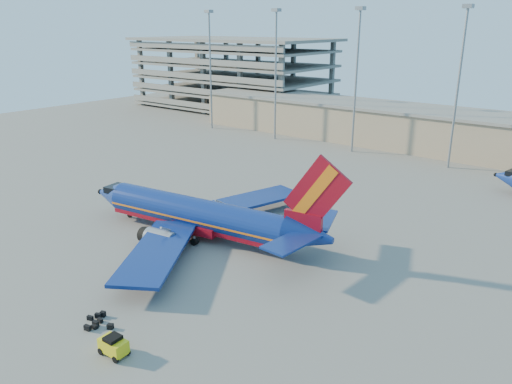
# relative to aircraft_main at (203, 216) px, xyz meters

# --- Properties ---
(ground) EXTENTS (220.00, 220.00, 0.00)m
(ground) POSITION_rel_aircraft_main_xyz_m (-1.20, 5.18, -2.69)
(ground) COLOR slate
(ground) RESTS_ON ground
(terminal_building) EXTENTS (122.00, 16.00, 8.50)m
(terminal_building) POSITION_rel_aircraft_main_xyz_m (8.80, 63.18, 1.62)
(terminal_building) COLOR gray
(terminal_building) RESTS_ON ground
(parking_garage) EXTENTS (62.00, 32.00, 21.40)m
(parking_garage) POSITION_rel_aircraft_main_xyz_m (-63.20, 79.23, 9.04)
(parking_garage) COLOR slate
(parking_garage) RESTS_ON ground
(light_mast_row) EXTENTS (101.60, 1.60, 28.65)m
(light_mast_row) POSITION_rel_aircraft_main_xyz_m (3.80, 51.18, 14.86)
(light_mast_row) COLOR gray
(light_mast_row) RESTS_ON ground
(aircraft_main) EXTENTS (37.15, 35.52, 12.61)m
(aircraft_main) POSITION_rel_aircraft_main_xyz_m (0.00, 0.00, 0.00)
(aircraft_main) COLOR navy
(aircraft_main) RESTS_ON ground
(baggage_tug) EXTENTS (2.44, 1.54, 1.71)m
(baggage_tug) POSITION_rel_aircraft_main_xyz_m (10.99, -21.77, -1.80)
(baggage_tug) COLOR yellow
(baggage_tug) RESTS_ON ground
(luggage_pile) EXTENTS (3.24, 2.62, 0.52)m
(luggage_pile) POSITION_rel_aircraft_main_xyz_m (6.24, -20.01, -2.47)
(luggage_pile) COLOR black
(luggage_pile) RESTS_ON ground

